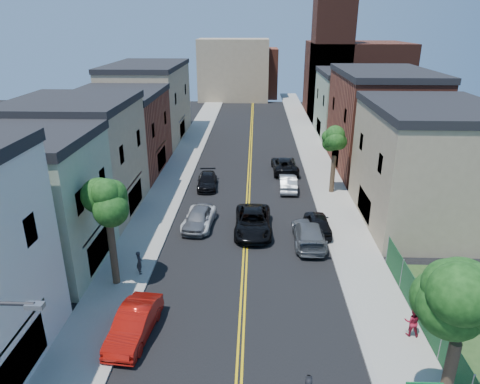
# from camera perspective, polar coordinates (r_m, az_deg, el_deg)

# --- Properties ---
(sidewalk_left) EXTENTS (3.20, 100.00, 0.15)m
(sidewalk_left) POSITION_cam_1_polar(r_m,az_deg,el_deg) (51.76, -7.49, 4.29)
(sidewalk_left) COLOR gray
(sidewalk_left) RESTS_ON ground
(sidewalk_right) EXTENTS (3.20, 100.00, 0.15)m
(sidewalk_right) POSITION_cam_1_polar(r_m,az_deg,el_deg) (51.57, 10.14, 4.07)
(sidewalk_right) COLOR gray
(sidewalk_right) RESTS_ON ground
(curb_left) EXTENTS (0.30, 100.00, 0.15)m
(curb_left) POSITION_cam_1_polar(r_m,az_deg,el_deg) (51.50, -5.57, 4.28)
(curb_left) COLOR gray
(curb_left) RESTS_ON ground
(curb_right) EXTENTS (0.30, 100.00, 0.15)m
(curb_right) POSITION_cam_1_polar(r_m,az_deg,el_deg) (51.35, 8.21, 4.11)
(curb_right) COLOR gray
(curb_right) RESTS_ON ground
(bldg_left_palegrn) EXTENTS (9.00, 8.00, 8.50)m
(bldg_left_palegrn) POSITION_cam_1_polar(r_m,az_deg,el_deg) (30.77, -26.45, -1.84)
(bldg_left_palegrn) COLOR gray
(bldg_left_palegrn) RESTS_ON ground
(bldg_left_tan_near) EXTENTS (9.00, 10.00, 9.00)m
(bldg_left_tan_near) POSITION_cam_1_polar(r_m,az_deg,el_deg) (38.31, -20.47, 3.82)
(bldg_left_tan_near) COLOR #998466
(bldg_left_tan_near) RESTS_ON ground
(bldg_left_brick) EXTENTS (9.00, 12.00, 8.00)m
(bldg_left_brick) POSITION_cam_1_polar(r_m,az_deg,el_deg) (48.39, -15.68, 7.28)
(bldg_left_brick) COLOR brown
(bldg_left_brick) RESTS_ON ground
(bldg_left_tan_far) EXTENTS (9.00, 16.00, 9.50)m
(bldg_left_tan_far) POSITION_cam_1_polar(r_m,az_deg,el_deg) (61.43, -11.94, 11.24)
(bldg_left_tan_far) COLOR #998466
(bldg_left_tan_far) RESTS_ON ground
(bldg_right_tan) EXTENTS (9.00, 12.00, 9.00)m
(bldg_right_tan) POSITION_cam_1_polar(r_m,az_deg,el_deg) (36.97, 23.24, 2.80)
(bldg_right_tan) COLOR #998466
(bldg_right_tan) RESTS_ON ground
(bldg_right_brick) EXTENTS (9.00, 14.00, 10.00)m
(bldg_right_brick) POSITION_cam_1_polar(r_m,az_deg,el_deg) (49.69, 17.88, 8.59)
(bldg_right_brick) COLOR brown
(bldg_right_brick) RESTS_ON ground
(bldg_right_palegrn) EXTENTS (9.00, 12.00, 8.50)m
(bldg_right_palegrn) POSITION_cam_1_polar(r_m,az_deg,el_deg) (63.16, 14.56, 10.83)
(bldg_right_palegrn) COLOR gray
(bldg_right_palegrn) RESTS_ON ground
(church) EXTENTS (16.20, 14.20, 22.60)m
(church) POSITION_cam_1_polar(r_m,az_deg,el_deg) (77.83, 14.23, 15.01)
(church) COLOR #4C2319
(church) RESTS_ON ground
(backdrop_left) EXTENTS (14.00, 8.00, 12.00)m
(backdrop_left) POSITION_cam_1_polar(r_m,az_deg,el_deg) (91.32, -0.85, 15.73)
(backdrop_left) COLOR #998466
(backdrop_left) RESTS_ON ground
(backdrop_center) EXTENTS (10.00, 8.00, 10.00)m
(backdrop_center) POSITION_cam_1_polar(r_m,az_deg,el_deg) (95.29, 1.77, 15.36)
(backdrop_center) COLOR brown
(backdrop_center) RESTS_ON ground
(fence_right) EXTENTS (0.04, 15.00, 1.90)m
(fence_right) POSITION_cam_1_polar(r_m,az_deg,el_deg) (24.76, 23.60, -15.51)
(fence_right) COLOR #143F1E
(fence_right) RESTS_ON sidewalk_right
(tree_left_mid) EXTENTS (5.20, 5.20, 9.29)m
(tree_left_mid) POSITION_cam_1_polar(r_m,az_deg,el_deg) (25.79, -17.26, 0.82)
(tree_left_mid) COLOR #332419
(tree_left_mid) RESTS_ON sidewalk_left
(tree_right_corner) EXTENTS (5.80, 5.80, 10.35)m
(tree_right_corner) POSITION_cam_1_polar(r_m,az_deg,el_deg) (16.72, 28.16, -9.78)
(tree_right_corner) COLOR #332419
(tree_right_corner) RESTS_ON sidewalk_right
(tree_right_far) EXTENTS (4.40, 4.40, 8.03)m
(tree_right_far) POSITION_cam_1_polar(r_m,az_deg,el_deg) (40.56, 12.52, 7.46)
(tree_right_far) COLOR #332419
(tree_right_far) RESTS_ON sidewalk_right
(red_sedan) EXTENTS (2.15, 4.91, 1.57)m
(red_sedan) POSITION_cam_1_polar(r_m,az_deg,el_deg) (23.93, -13.73, -16.48)
(red_sedan) COLOR #A8120B
(red_sedan) RESTS_ON ground
(white_pickup) EXTENTS (2.58, 4.94, 1.33)m
(white_pickup) POSITION_cam_1_polar(r_m,az_deg,el_deg) (34.62, -5.44, -3.53)
(white_pickup) COLOR silver
(white_pickup) RESTS_ON ground
(grey_car_left) EXTENTS (2.42, 4.82, 1.58)m
(grey_car_left) POSITION_cam_1_polar(r_m,az_deg,el_deg) (34.43, -5.48, -3.45)
(grey_car_left) COLOR #595B60
(grey_car_left) RESTS_ON ground
(black_car_left) EXTENTS (2.15, 4.68, 1.33)m
(black_car_left) POSITION_cam_1_polar(r_m,az_deg,el_deg) (42.67, -4.34, 1.45)
(black_car_left) COLOR black
(black_car_left) RESTS_ON ground
(grey_car_right) EXTENTS (2.31, 5.58, 1.61)m
(grey_car_right) POSITION_cam_1_polar(r_m,az_deg,el_deg) (32.31, 9.03, -5.36)
(grey_car_right) COLOR #53565A
(grey_car_right) RESTS_ON ground
(black_car_right) EXTENTS (1.88, 4.55, 1.54)m
(black_car_right) POSITION_cam_1_polar(r_m,az_deg,el_deg) (34.06, 10.16, -4.03)
(black_car_right) COLOR black
(black_car_right) RESTS_ON ground
(silver_car_right) EXTENTS (1.66, 4.55, 1.49)m
(silver_car_right) POSITION_cam_1_polar(r_m,az_deg,el_deg) (42.17, 6.30, 1.26)
(silver_car_right) COLOR #B4B8BC
(silver_car_right) RESTS_ON ground
(dark_car_right_far) EXTENTS (2.87, 5.77, 1.57)m
(dark_car_right_far) POSITION_cam_1_polar(r_m,az_deg,el_deg) (47.25, 5.87, 3.58)
(dark_car_right_far) COLOR black
(dark_car_right_far) RESTS_ON ground
(black_suv_lane) EXTENTS (2.80, 6.02, 1.67)m
(black_suv_lane) POSITION_cam_1_polar(r_m,az_deg,el_deg) (33.58, 1.70, -3.94)
(black_suv_lane) COLOR black
(black_suv_lane) RESTS_ON ground
(pedestrian_left) EXTENTS (0.58, 0.67, 1.56)m
(pedestrian_left) POSITION_cam_1_polar(r_m,az_deg,el_deg) (28.78, -13.09, -9.00)
(pedestrian_left) COLOR #222329
(pedestrian_left) RESTS_ON sidewalk_left
(pedestrian_right) EXTENTS (0.90, 0.75, 1.66)m
(pedestrian_right) POSITION_cam_1_polar(r_m,az_deg,el_deg) (24.76, 21.68, -15.51)
(pedestrian_right) COLOR maroon
(pedestrian_right) RESTS_ON sidewalk_right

